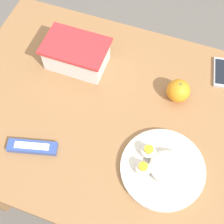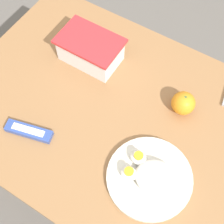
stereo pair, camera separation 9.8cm
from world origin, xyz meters
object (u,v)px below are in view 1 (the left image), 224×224
orange_fruit (178,91)px  rice_plate (164,168)px  food_container (77,56)px  candy_bar (32,147)px  cell_phone (223,73)px

orange_fruit → rice_plate: (0.02, -0.26, -0.02)m
orange_fruit → rice_plate: 0.26m
food_container → rice_plate: size_ratio=0.86×
food_container → rice_plate: (0.39, -0.28, -0.02)m
candy_bar → orange_fruit: bearing=41.7°
orange_fruit → cell_phone: (0.13, 0.15, -0.03)m
orange_fruit → rice_plate: bearing=-84.6°
food_container → candy_bar: 0.35m
orange_fruit → candy_bar: size_ratio=0.49×
rice_plate → cell_phone: rice_plate is taller
food_container → orange_fruit: food_container is taller
cell_phone → rice_plate: bearing=-104.5°
candy_bar → cell_phone: bearing=43.7°
rice_plate → cell_phone: 0.42m
rice_plate → cell_phone: (0.11, 0.41, -0.01)m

